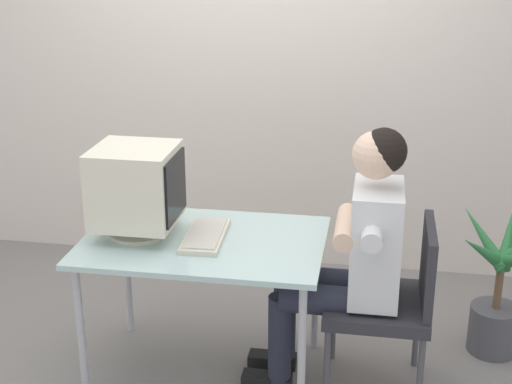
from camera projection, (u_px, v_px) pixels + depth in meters
ground_plane at (207, 371)px, 3.70m from camera, size 12.00×12.00×0.00m
wall_back at (304, 31)px, 4.44m from camera, size 8.00×0.10×3.00m
desk at (204, 251)px, 3.48m from camera, size 1.13×0.76×0.72m
crt_monitor at (136, 187)px, 3.42m from camera, size 0.38×0.37×0.43m
keyboard at (205, 235)px, 3.46m from camera, size 0.20×0.41×0.03m
office_chair at (391, 296)px, 3.42m from camera, size 0.47×0.47×0.84m
person_seated at (352, 249)px, 3.37m from camera, size 0.71×0.58×1.28m
potted_plant at (498, 294)px, 3.77m from camera, size 0.52×0.56×0.77m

